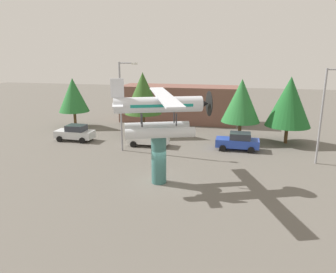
{
  "coord_description": "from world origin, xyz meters",
  "views": [
    {
      "loc": [
        5.61,
        -21.3,
        9.33
      ],
      "look_at": [
        0.0,
        3.0,
        2.77
      ],
      "focal_mm": 33.92,
      "sensor_mm": 36.0,
      "label": 1
    }
  ],
  "objects_px": {
    "car_near_silver": "(75,133)",
    "streetlight_secondary": "(325,110)",
    "display_pedestal": "(159,159)",
    "storefront_building": "(179,104)",
    "streetlight_primary": "(122,101)",
    "tree_west": "(73,95)",
    "tree_far_east": "(289,102)",
    "floatplane_monument": "(160,111)",
    "car_far_blue": "(238,141)",
    "car_mid_white": "(149,138)",
    "tree_center_back": "(241,101)",
    "tree_east": "(143,93)"
  },
  "relations": [
    {
      "from": "car_near_silver",
      "to": "streetlight_secondary",
      "type": "relative_size",
      "value": 0.51
    },
    {
      "from": "display_pedestal",
      "to": "storefront_building",
      "type": "xyz_separation_m",
      "value": [
        -2.81,
        22.0,
        0.64
      ]
    },
    {
      "from": "streetlight_primary",
      "to": "tree_west",
      "type": "xyz_separation_m",
      "value": [
        -9.97,
        8.55,
        -0.78
      ]
    },
    {
      "from": "tree_far_east",
      "to": "floatplane_monument",
      "type": "bearing_deg",
      "value": -127.89
    },
    {
      "from": "floatplane_monument",
      "to": "car_far_blue",
      "type": "relative_size",
      "value": 2.4
    },
    {
      "from": "car_mid_white",
      "to": "streetlight_secondary",
      "type": "height_order",
      "value": "streetlight_secondary"
    },
    {
      "from": "car_near_silver",
      "to": "floatplane_monument",
      "type": "bearing_deg",
      "value": 142.52
    },
    {
      "from": "car_mid_white",
      "to": "tree_center_back",
      "type": "relative_size",
      "value": 0.62
    },
    {
      "from": "car_mid_white",
      "to": "tree_west",
      "type": "distance_m",
      "value": 13.9
    },
    {
      "from": "car_near_silver",
      "to": "car_mid_white",
      "type": "xyz_separation_m",
      "value": [
        8.48,
        -0.13,
        0.0
      ]
    },
    {
      "from": "tree_east",
      "to": "display_pedestal",
      "type": "bearing_deg",
      "value": -68.35
    },
    {
      "from": "display_pedestal",
      "to": "floatplane_monument",
      "type": "height_order",
      "value": "floatplane_monument"
    },
    {
      "from": "display_pedestal",
      "to": "tree_center_back",
      "type": "xyz_separation_m",
      "value": [
        5.66,
        13.17,
        2.6
      ]
    },
    {
      "from": "car_far_blue",
      "to": "tree_west",
      "type": "bearing_deg",
      "value": -15.47
    },
    {
      "from": "streetlight_secondary",
      "to": "storefront_building",
      "type": "xyz_separation_m",
      "value": [
        -15.29,
        14.85,
        -2.23
      ]
    },
    {
      "from": "car_far_blue",
      "to": "tree_center_back",
      "type": "xyz_separation_m",
      "value": [
        0.1,
        3.42,
        3.56
      ]
    },
    {
      "from": "car_far_blue",
      "to": "tree_west",
      "type": "relative_size",
      "value": 0.67
    },
    {
      "from": "tree_center_back",
      "to": "car_far_blue",
      "type": "bearing_deg",
      "value": -91.65
    },
    {
      "from": "car_mid_white",
      "to": "streetlight_secondary",
      "type": "bearing_deg",
      "value": 172.82
    },
    {
      "from": "floatplane_monument",
      "to": "tree_west",
      "type": "xyz_separation_m",
      "value": [
        -15.48,
        15.49,
        -1.22
      ]
    },
    {
      "from": "floatplane_monument",
      "to": "tree_east",
      "type": "xyz_separation_m",
      "value": [
        -5.57,
        13.68,
        -0.51
      ]
    },
    {
      "from": "car_mid_white",
      "to": "car_far_blue",
      "type": "height_order",
      "value": "same"
    },
    {
      "from": "car_far_blue",
      "to": "tree_east",
      "type": "relative_size",
      "value": 0.58
    },
    {
      "from": "tree_center_back",
      "to": "streetlight_primary",
      "type": "bearing_deg",
      "value": -150.78
    },
    {
      "from": "streetlight_secondary",
      "to": "storefront_building",
      "type": "relative_size",
      "value": 0.51
    },
    {
      "from": "display_pedestal",
      "to": "tree_west",
      "type": "bearing_deg",
      "value": 134.66
    },
    {
      "from": "car_near_silver",
      "to": "car_mid_white",
      "type": "bearing_deg",
      "value": 179.09
    },
    {
      "from": "streetlight_primary",
      "to": "tree_far_east",
      "type": "relative_size",
      "value": 1.21
    },
    {
      "from": "streetlight_primary",
      "to": "tree_center_back",
      "type": "xyz_separation_m",
      "value": [
        11.05,
        6.18,
        -0.48
      ]
    },
    {
      "from": "floatplane_monument",
      "to": "car_mid_white",
      "type": "relative_size",
      "value": 2.4
    },
    {
      "from": "floatplane_monument",
      "to": "tree_west",
      "type": "distance_m",
      "value": 21.93
    },
    {
      "from": "streetlight_secondary",
      "to": "tree_center_back",
      "type": "height_order",
      "value": "streetlight_secondary"
    },
    {
      "from": "floatplane_monument",
      "to": "car_near_silver",
      "type": "height_order",
      "value": "floatplane_monument"
    },
    {
      "from": "floatplane_monument",
      "to": "storefront_building",
      "type": "distance_m",
      "value": 22.33
    },
    {
      "from": "car_far_blue",
      "to": "tree_far_east",
      "type": "height_order",
      "value": "tree_far_east"
    },
    {
      "from": "streetlight_secondary",
      "to": "car_near_silver",
      "type": "bearing_deg",
      "value": 174.99
    },
    {
      "from": "car_near_silver",
      "to": "streetlight_secondary",
      "type": "distance_m",
      "value": 24.81
    },
    {
      "from": "streetlight_primary",
      "to": "storefront_building",
      "type": "xyz_separation_m",
      "value": [
        2.58,
        15.01,
        -2.44
      ]
    },
    {
      "from": "display_pedestal",
      "to": "floatplane_monument",
      "type": "distance_m",
      "value": 3.52
    },
    {
      "from": "storefront_building",
      "to": "tree_center_back",
      "type": "relative_size",
      "value": 2.36
    },
    {
      "from": "display_pedestal",
      "to": "floatplane_monument",
      "type": "xyz_separation_m",
      "value": [
        0.12,
        0.05,
        3.52
      ]
    },
    {
      "from": "car_far_blue",
      "to": "streetlight_primary",
      "type": "relative_size",
      "value": 0.49
    },
    {
      "from": "tree_west",
      "to": "display_pedestal",
      "type": "bearing_deg",
      "value": -45.34
    },
    {
      "from": "tree_east",
      "to": "tree_center_back",
      "type": "xyz_separation_m",
      "value": [
        11.11,
        -0.56,
        -0.41
      ]
    },
    {
      "from": "floatplane_monument",
      "to": "streetlight_primary",
      "type": "xyz_separation_m",
      "value": [
        -5.51,
        6.94,
        -0.44
      ]
    },
    {
      "from": "streetlight_secondary",
      "to": "tree_west",
      "type": "height_order",
      "value": "streetlight_secondary"
    },
    {
      "from": "floatplane_monument",
      "to": "car_near_silver",
      "type": "relative_size",
      "value": 2.4
    },
    {
      "from": "display_pedestal",
      "to": "streetlight_primary",
      "type": "xyz_separation_m",
      "value": [
        -5.39,
        6.99,
        3.08
      ]
    },
    {
      "from": "display_pedestal",
      "to": "tree_center_back",
      "type": "distance_m",
      "value": 14.57
    },
    {
      "from": "tree_west",
      "to": "tree_far_east",
      "type": "distance_m",
      "value": 25.97
    }
  ]
}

